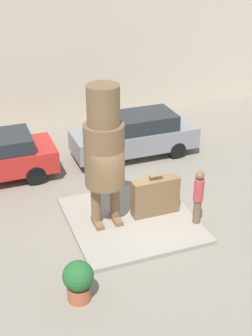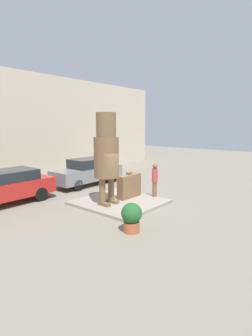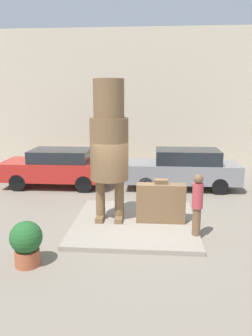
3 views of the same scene
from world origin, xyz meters
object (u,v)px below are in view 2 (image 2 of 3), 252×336
object	(u,v)px
giant_suitcase	(129,186)
parked_car_red	(6,186)
statue_figure	(106,152)
tourist	(155,179)
planter_pot	(132,216)
parked_car_grey	(88,171)

from	to	relation	value
giant_suitcase	parked_car_red	xyz separation A→B (m)	(-4.30, 4.07, 0.15)
statue_figure	giant_suitcase	bearing A→B (deg)	-3.30
parked_car_red	giant_suitcase	bearing A→B (deg)	136.60
tourist	parked_car_red	bearing A→B (deg)	136.56
parked_car_red	planter_pot	distance (m)	6.80
parked_car_grey	planter_pot	distance (m)	7.92
statue_figure	tourist	world-z (taller)	statue_figure
giant_suitcase	planter_pot	bearing A→B (deg)	-139.76
parked_car_red	planter_pot	bearing A→B (deg)	100.28
tourist	giant_suitcase	bearing A→B (deg)	136.37
statue_figure	giant_suitcase	distance (m)	2.40
statue_figure	planter_pot	distance (m)	3.70
giant_suitcase	tourist	bearing A→B (deg)	-43.63
planter_pot	statue_figure	bearing A→B (deg)	59.98
giant_suitcase	parked_car_red	distance (m)	5.92
tourist	planter_pot	bearing A→B (deg)	-156.87
giant_suitcase	tourist	xyz separation A→B (m)	(0.94, -0.89, 0.34)
parked_car_grey	planter_pot	xyz separation A→B (m)	(-4.10, -6.76, -0.29)
tourist	parked_car_red	xyz separation A→B (m)	(-5.24, 4.96, -0.19)
tourist	planter_pot	size ratio (longest dim) A/B	1.60
parked_car_red	planter_pot	world-z (taller)	parked_car_red
tourist	parked_car_grey	xyz separation A→B (m)	(0.07, 5.04, -0.19)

